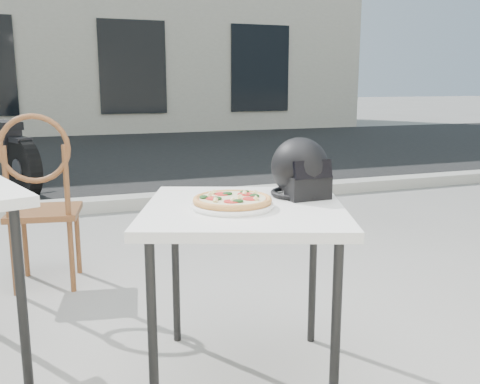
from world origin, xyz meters
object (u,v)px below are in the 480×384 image
object	(u,v)px
plate	(232,205)
cafe_chair_main	(41,193)
cafe_table_main	(244,222)
helmet	(301,170)
pizza	(232,200)

from	to	relation	value
plate	cafe_chair_main	size ratio (longest dim) A/B	0.34
plate	cafe_table_main	bearing A→B (deg)	20.74
plate	helmet	size ratio (longest dim) A/B	1.36
cafe_table_main	helmet	xyz separation A→B (m)	(0.29, 0.09, 0.18)
pizza	cafe_chair_main	xyz separation A→B (m)	(-0.71, 1.37, -0.19)
plate	pizza	distance (m)	0.02
cafe_table_main	plate	distance (m)	0.10
plate	cafe_chair_main	xyz separation A→B (m)	(-0.71, 1.37, -0.17)
plate	cafe_chair_main	bearing A→B (deg)	117.44
cafe_table_main	plate	xyz separation A→B (m)	(-0.06, -0.02, 0.08)
helmet	cafe_chair_main	xyz separation A→B (m)	(-1.06, 1.27, -0.27)
plate	helmet	world-z (taller)	helmet
cafe_table_main	cafe_chair_main	world-z (taller)	cafe_chair_main
cafe_table_main	pizza	xyz separation A→B (m)	(-0.06, -0.02, 0.10)
cafe_table_main	plate	bearing A→B (deg)	-159.26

